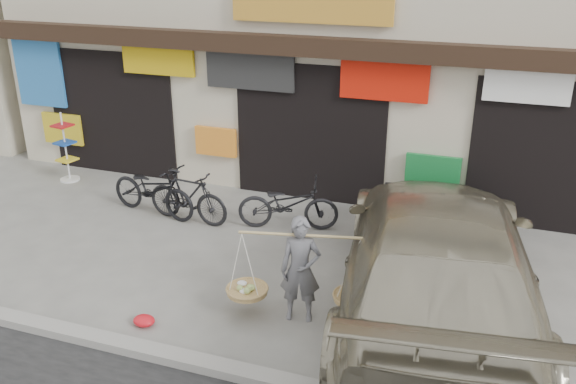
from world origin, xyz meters
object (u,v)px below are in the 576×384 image
(bike_1, at_px, (188,197))
(display_rack, at_px, (66,153))
(street_vendor, at_px, (300,274))
(bike_0, at_px, (153,190))
(bike_2, at_px, (288,204))
(suv, at_px, (437,259))

(bike_1, bearing_deg, display_rack, 79.40)
(street_vendor, height_order, bike_0, street_vendor)
(street_vendor, bearing_deg, bike_2, 99.93)
(display_rack, bearing_deg, bike_2, -7.38)
(bike_0, height_order, display_rack, display_rack)
(suv, bearing_deg, bike_2, -42.88)
(bike_1, bearing_deg, bike_0, 90.05)
(bike_2, distance_m, suv, 3.46)
(bike_2, height_order, suv, suv)
(bike_1, distance_m, suv, 4.93)
(street_vendor, relative_size, bike_1, 1.21)
(suv, bearing_deg, bike_0, -25.29)
(bike_0, distance_m, bike_1, 0.77)
(suv, bearing_deg, street_vendor, 12.65)
(bike_0, distance_m, display_rack, 2.83)
(street_vendor, relative_size, bike_2, 1.11)
(bike_2, bearing_deg, suv, -139.84)
(bike_1, relative_size, display_rack, 1.09)
(display_rack, bearing_deg, street_vendor, -27.47)
(bike_2, height_order, display_rack, display_rack)
(bike_1, xyz_separation_m, bike_2, (1.83, 0.34, -0.02))
(bike_1, relative_size, suv, 0.25)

